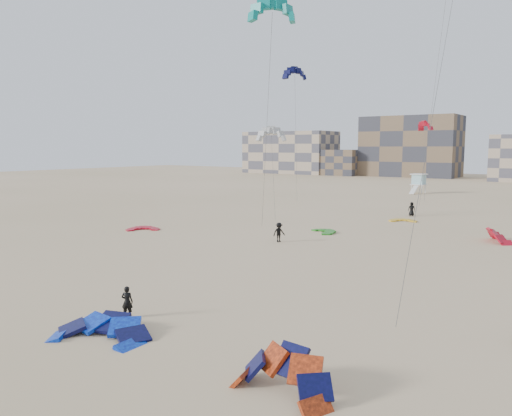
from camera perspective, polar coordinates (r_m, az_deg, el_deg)
The scene contains 18 objects.
ground at distance 27.26m, azimuth -13.23°, elevation -12.12°, with size 320.00×320.00×0.00m, color beige.
kite_ground_blue at distance 25.09m, azimuth -17.50°, elevation -13.98°, with size 4.90×4.95×1.44m, color blue, non-canonical shape.
kite_ground_orange at distance 19.20m, azimuth 2.89°, elevation -20.43°, with size 4.04×3.17×2.55m, color #F14715, non-canonical shape.
kite_ground_red at distance 54.92m, azimuth -12.80°, elevation -2.45°, with size 3.08×3.26×0.50m, color #BE0227, non-canonical shape.
kite_ground_green at distance 52.42m, azimuth 7.77°, elevation -2.79°, with size 2.92×3.09×0.44m, color #269916, non-canonical shape.
kite_ground_red_far at distance 52.06m, azimuth 26.03°, elevation -3.51°, with size 3.59×3.08×2.10m, color #BE0227, non-canonical shape.
kite_ground_yellow at distance 62.20m, azimuth 16.43°, elevation -1.48°, with size 2.85×3.00×0.39m, color yellow, non-canonical shape.
kitesurfer_main at distance 27.24m, azimuth -14.51°, elevation -10.33°, with size 0.61×0.40×1.67m, color black.
kitesurfer_c at distance 46.70m, azimuth 2.65°, elevation -2.79°, with size 1.18×0.68×1.83m, color black.
kitesurfer_e at distance 67.27m, azimuth 17.36°, elevation -0.11°, with size 0.88×0.57×1.81m, color black.
kite_fly_teal_a at distance 43.07m, azimuth 1.88°, elevation 21.47°, with size 7.57×8.39×19.82m.
kite_fly_grey at distance 60.30m, azimuth 1.77°, elevation 8.28°, with size 6.62×7.94×10.60m.
kite_fly_navy at distance 73.97m, azimuth 4.45°, elevation 14.97°, with size 4.75×4.74×19.42m.
kite_fly_red at distance 82.79m, azimuth 18.76°, elevation 8.79°, with size 4.38×8.60×12.23m.
lifeguard_tower_far at distance 100.88m, azimuth 18.09°, elevation 2.67°, with size 2.77×5.17×3.75m.
condo_west_a at distance 172.03m, azimuth 3.95°, elevation 6.35°, with size 30.00×15.00×14.00m, color tan.
condo_west_b at distance 158.83m, azimuth 17.24°, elevation 6.73°, with size 28.00×14.00×18.00m, color brown.
condo_fill_left at distance 160.79m, azimuth 9.69°, elevation 5.16°, with size 12.00×10.00×8.00m, color brown.
Camera 1 is at (19.45, -16.94, 8.84)m, focal length 35.00 mm.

